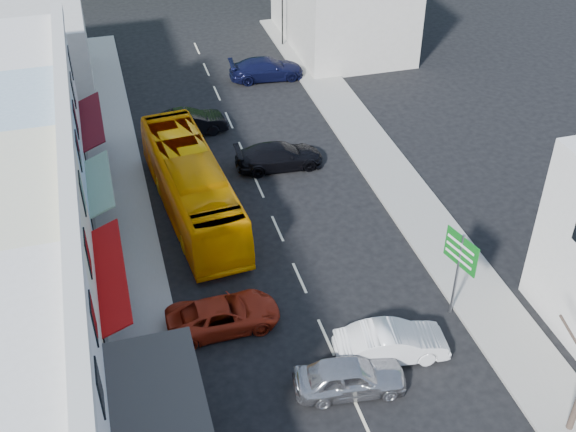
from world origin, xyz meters
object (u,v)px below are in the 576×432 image
at_px(direction_sign, 457,275).
at_px(bus, 192,188).
at_px(car_red, 223,314).
at_px(pedestrian_left, 165,353).
at_px(car_white, 391,344).
at_px(traffic_signal, 282,18).
at_px(car_silver, 350,378).

bearing_deg(direction_sign, bus, 118.20).
height_order(car_red, pedestrian_left, pedestrian_left).
relative_size(bus, car_white, 2.64).
bearing_deg(traffic_signal, pedestrian_left, 83.47).
bearing_deg(car_white, car_red, 67.16).
distance_m(car_silver, direction_sign, 6.68).
distance_m(car_red, direction_sign, 10.13).
bearing_deg(car_red, traffic_signal, -21.29).
height_order(bus, car_red, bus).
xyz_separation_m(car_red, direction_sign, (9.86, -1.85, 1.45)).
height_order(car_silver, car_red, same).
distance_m(car_white, pedestrian_left, 9.19).
distance_m(direction_sign, traffic_signal, 30.69).
xyz_separation_m(bus, car_white, (6.08, -12.33, -0.85)).
xyz_separation_m(car_silver, pedestrian_left, (-6.79, 2.96, 0.30)).
xyz_separation_m(car_silver, direction_sign, (5.81, 2.95, 1.45)).
height_order(direction_sign, traffic_signal, traffic_signal).
bearing_deg(bus, car_red, -96.19).
distance_m(car_red, pedestrian_left, 3.32).
bearing_deg(bus, car_white, -68.71).
bearing_deg(traffic_signal, car_white, 99.38).
relative_size(car_white, car_red, 0.96).
distance_m(bus, car_white, 13.78).
distance_m(car_silver, car_red, 6.28).
bearing_deg(car_silver, traffic_signal, -3.54).
bearing_deg(bus, pedestrian_left, -110.43).
distance_m(pedestrian_left, traffic_signal, 33.45).
bearing_deg(traffic_signal, bus, 79.59).
bearing_deg(traffic_signal, car_red, 86.80).
xyz_separation_m(direction_sign, traffic_signal, (0.70, 30.68, 0.09)).
distance_m(car_silver, pedestrian_left, 7.41).
height_order(bus, traffic_signal, traffic_signal).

